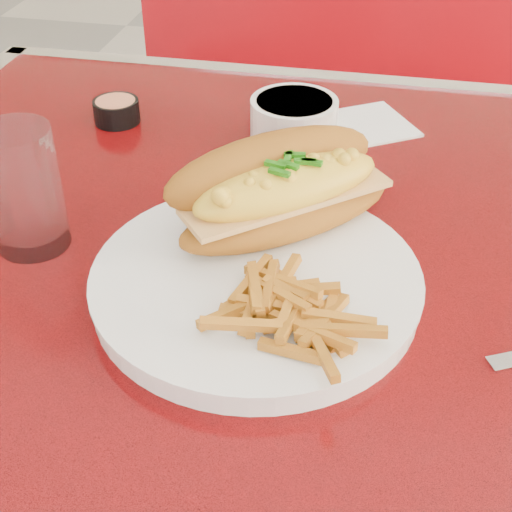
% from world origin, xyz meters
% --- Properties ---
extents(diner_table, '(1.23, 0.83, 0.77)m').
position_xyz_m(diner_table, '(0.00, 0.00, 0.61)').
color(diner_table, '#BA0B0E').
rests_on(diner_table, ground).
extents(booth_bench_far, '(1.20, 0.51, 0.90)m').
position_xyz_m(booth_bench_far, '(0.00, 0.81, 0.29)').
color(booth_bench_far, '#990A12').
rests_on(booth_bench_far, ground).
extents(dinner_plate, '(0.37, 0.37, 0.02)m').
position_xyz_m(dinner_plate, '(-0.12, -0.09, 0.78)').
color(dinner_plate, white).
rests_on(dinner_plate, diner_table).
extents(mac_hoagie, '(0.23, 0.22, 0.10)m').
position_xyz_m(mac_hoagie, '(-0.11, -0.02, 0.83)').
color(mac_hoagie, '#A4621A').
rests_on(mac_hoagie, dinner_plate).
extents(fries_pile, '(0.11, 0.10, 0.03)m').
position_xyz_m(fries_pile, '(-0.08, -0.15, 0.80)').
color(fries_pile, orange).
rests_on(fries_pile, dinner_plate).
extents(fork, '(0.05, 0.16, 0.00)m').
position_xyz_m(fork, '(-0.04, -0.08, 0.79)').
color(fork, '#B8B8BD').
rests_on(fork, dinner_plate).
extents(gravy_ramekin, '(0.13, 0.13, 0.06)m').
position_xyz_m(gravy_ramekin, '(-0.13, 0.19, 0.80)').
color(gravy_ramekin, white).
rests_on(gravy_ramekin, diner_table).
extents(sauce_cup_left, '(0.06, 0.06, 0.03)m').
position_xyz_m(sauce_cup_left, '(-0.36, 0.20, 0.79)').
color(sauce_cup_left, black).
rests_on(sauce_cup_left, diner_table).
extents(water_tumbler, '(0.08, 0.08, 0.12)m').
position_xyz_m(water_tumbler, '(-0.34, -0.06, 0.83)').
color(water_tumbler, silver).
rests_on(water_tumbler, diner_table).
extents(paper_napkin, '(0.14, 0.14, 0.00)m').
position_xyz_m(paper_napkin, '(-0.05, 0.25, 0.77)').
color(paper_napkin, white).
rests_on(paper_napkin, diner_table).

